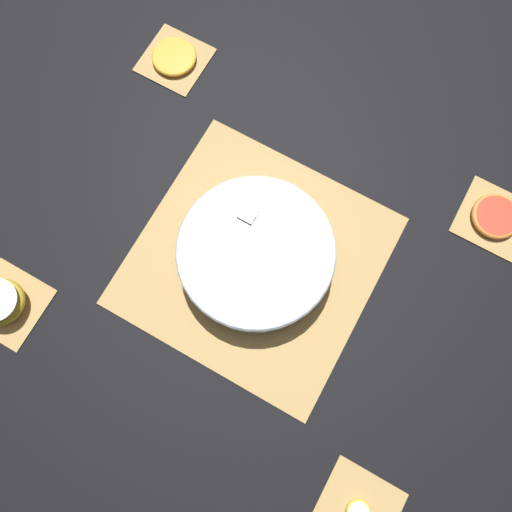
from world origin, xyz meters
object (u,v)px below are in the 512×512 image
orange_slice_whole (174,57)px  grapefruit_slice (496,216)px  apple_half (1,302)px  banana_coin_single (358,512)px  fruit_salad_bowl (256,255)px

orange_slice_whole → grapefruit_slice: 0.67m
apple_half → orange_slice_whole: 0.55m
orange_slice_whole → grapefruit_slice: bearing=-0.0°
apple_half → orange_slice_whole: bearing=90.0°
banana_coin_single → fruit_salad_bowl: bearing=140.6°
apple_half → fruit_salad_bowl: bearing=39.4°
banana_coin_single → apple_half: bearing=180.0°
orange_slice_whole → banana_coin_single: (0.67, -0.55, -0.00)m
banana_coin_single → grapefruit_slice: 0.55m
apple_half → grapefruit_slice: 0.87m
fruit_salad_bowl → orange_slice_whole: size_ratio=3.04×
fruit_salad_bowl → orange_slice_whole: bearing=140.6°
apple_half → grapefruit_slice: size_ratio=0.92×
orange_slice_whole → grapefruit_slice: grapefruit_slice is taller
apple_half → banana_coin_single: bearing=-0.0°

